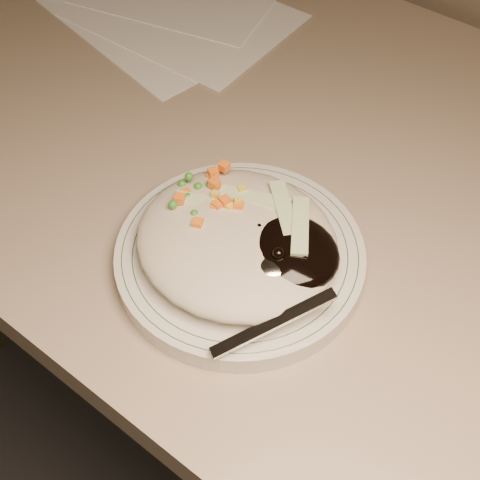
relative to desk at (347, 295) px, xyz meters
The scene contains 5 objects.
desk is the anchor object (origin of this frame).
plate 0.27m from the desk, 105.39° to the right, with size 0.24×0.24×0.02m, color silver.
plate_rim 0.28m from the desk, 105.39° to the right, with size 0.23×0.23×0.00m.
meal 0.30m from the desk, 103.92° to the right, with size 0.21×0.19×0.05m.
papers 0.47m from the desk, 161.63° to the left, with size 0.38×0.35×0.00m.
Camera 1 is at (0.20, 0.90, 1.25)m, focal length 50.00 mm.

